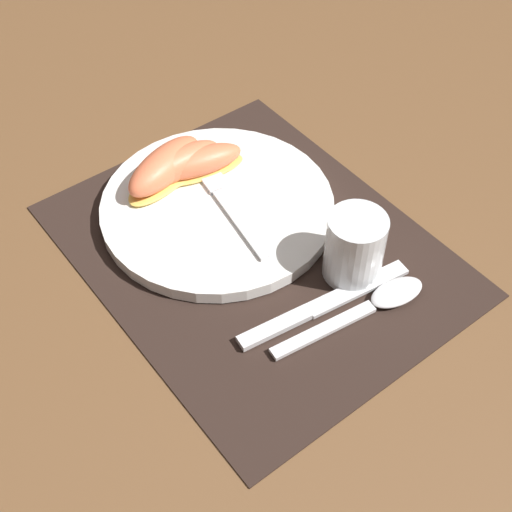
% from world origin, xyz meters
% --- Properties ---
extents(ground_plane, '(3.00, 3.00, 0.00)m').
position_xyz_m(ground_plane, '(0.00, 0.00, 0.00)').
color(ground_plane, brown).
extents(placemat, '(0.44, 0.35, 0.00)m').
position_xyz_m(placemat, '(0.00, 0.00, 0.00)').
color(placemat, black).
rests_on(placemat, ground_plane).
extents(plate, '(0.28, 0.28, 0.02)m').
position_xyz_m(plate, '(-0.07, -0.00, 0.01)').
color(plate, white).
rests_on(plate, placemat).
extents(juice_glass, '(0.06, 0.06, 0.08)m').
position_xyz_m(juice_glass, '(0.09, 0.06, 0.04)').
color(juice_glass, silver).
rests_on(juice_glass, placemat).
extents(knife, '(0.05, 0.21, 0.01)m').
position_xyz_m(knife, '(0.11, 0.00, 0.01)').
color(knife, silver).
rests_on(knife, placemat).
extents(spoon, '(0.05, 0.19, 0.01)m').
position_xyz_m(spoon, '(0.14, 0.05, 0.01)').
color(spoon, silver).
rests_on(spoon, placemat).
extents(fork, '(0.19, 0.05, 0.00)m').
position_xyz_m(fork, '(-0.08, 0.01, 0.02)').
color(fork, silver).
rests_on(fork, plate).
extents(citrus_wedge_0, '(0.07, 0.12, 0.03)m').
position_xyz_m(citrus_wedge_0, '(-0.13, 0.01, 0.03)').
color(citrus_wedge_0, '#F7C656').
rests_on(citrus_wedge_0, plate).
extents(citrus_wedge_1, '(0.04, 0.13, 0.04)m').
position_xyz_m(citrus_wedge_1, '(-0.14, -0.01, 0.04)').
color(citrus_wedge_1, '#F7C656').
rests_on(citrus_wedge_1, plate).
extents(citrus_wedge_2, '(0.08, 0.13, 0.04)m').
position_xyz_m(citrus_wedge_2, '(-0.14, -0.03, 0.04)').
color(citrus_wedge_2, '#F7C656').
rests_on(citrus_wedge_2, plate).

